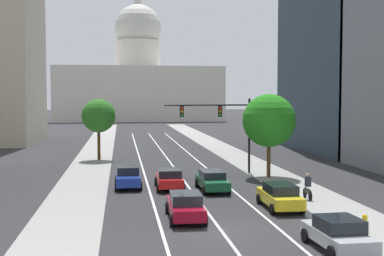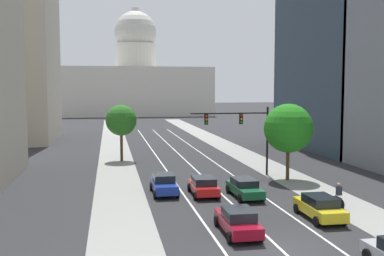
% 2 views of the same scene
% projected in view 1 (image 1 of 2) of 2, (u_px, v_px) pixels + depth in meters
% --- Properties ---
extents(ground_plane, '(400.00, 400.00, 0.00)m').
position_uv_depth(ground_plane, '(161.00, 150.00, 66.14)').
color(ground_plane, '#2B2B2D').
extents(sidewalk_left, '(3.96, 130.00, 0.01)m').
position_uv_depth(sidewalk_left, '(95.00, 156.00, 60.14)').
color(sidewalk_left, gray).
rests_on(sidewalk_left, ground).
extents(sidewalk_right, '(3.96, 130.00, 0.01)m').
position_uv_depth(sidewalk_right, '(231.00, 154.00, 62.25)').
color(sidewalk_right, gray).
rests_on(sidewalk_right, ground).
extents(lane_stripe_left, '(0.16, 90.00, 0.01)m').
position_uv_depth(lane_stripe_left, '(142.00, 166.00, 50.90)').
color(lane_stripe_left, white).
rests_on(lane_stripe_left, ground).
extents(lane_stripe_center, '(0.16, 90.00, 0.01)m').
position_uv_depth(lane_stripe_center, '(173.00, 166.00, 51.30)').
color(lane_stripe_center, white).
rests_on(lane_stripe_center, ground).
extents(lane_stripe_right, '(0.16, 90.00, 0.01)m').
position_uv_depth(lane_stripe_right, '(203.00, 165.00, 51.69)').
color(lane_stripe_right, white).
rests_on(lane_stripe_right, ground).
extents(capitol_building, '(44.92, 29.25, 33.61)m').
position_uv_depth(capitol_building, '(138.00, 85.00, 150.57)').
color(capitol_building, beige).
rests_on(capitol_building, ground).
extents(car_red, '(2.06, 4.29, 1.47)m').
position_uv_depth(car_red, '(169.00, 178.00, 38.51)').
color(car_red, red).
rests_on(car_red, ground).
extents(car_yellow, '(2.00, 4.58, 1.52)m').
position_uv_depth(car_yellow, '(280.00, 196.00, 31.67)').
color(car_yellow, yellow).
rests_on(car_yellow, ground).
extents(car_blue, '(1.96, 4.39, 1.56)m').
position_uv_depth(car_blue, '(128.00, 177.00, 39.18)').
color(car_blue, '#1E389E').
rests_on(car_blue, ground).
extents(car_silver, '(2.20, 4.27, 1.47)m').
position_uv_depth(car_silver, '(338.00, 233.00, 23.17)').
color(car_silver, '#B2B5BA').
rests_on(car_silver, ground).
extents(car_crimson, '(2.00, 4.73, 1.50)m').
position_uv_depth(car_crimson, '(185.00, 206.00, 28.93)').
color(car_crimson, maroon).
rests_on(car_crimson, ground).
extents(car_green, '(2.00, 4.72, 1.43)m').
position_uv_depth(car_green, '(212.00, 180.00, 37.78)').
color(car_green, '#14512D').
rests_on(car_green, ground).
extents(traffic_signal_mast, '(7.58, 0.39, 6.55)m').
position_uv_depth(traffic_signal_mast, '(223.00, 120.00, 46.15)').
color(traffic_signal_mast, black).
rests_on(traffic_signal_mast, ground).
extents(fire_hydrant, '(0.26, 0.35, 0.91)m').
position_uv_depth(fire_hydrant, '(365.00, 223.00, 26.26)').
color(fire_hydrant, yellow).
rests_on(fire_hydrant, ground).
extents(cyclist, '(0.36, 1.70, 1.72)m').
position_uv_depth(cyclist, '(308.00, 187.00, 34.53)').
color(cyclist, black).
rests_on(cyclist, ground).
extents(street_tree_near_right, '(4.42, 4.42, 6.95)m').
position_uv_depth(street_tree_near_right, '(269.00, 121.00, 43.88)').
color(street_tree_near_right, '#51381E').
rests_on(street_tree_near_right, ground).
extents(street_tree_near_left, '(3.54, 3.54, 6.46)m').
position_uv_depth(street_tree_near_left, '(99.00, 116.00, 55.74)').
color(street_tree_near_left, '#51381E').
rests_on(street_tree_near_left, ground).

